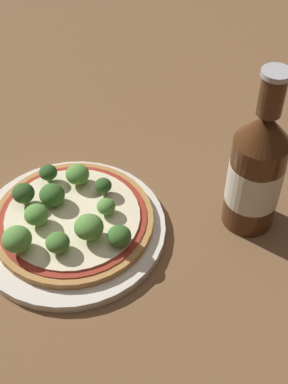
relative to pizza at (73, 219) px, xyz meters
The scene contains 15 objects.
ground_plane 0.02m from the pizza, 30.60° to the right, with size 3.00×3.00×0.00m, color brown.
plate 0.01m from the pizza, 78.01° to the right, with size 0.24×0.24×0.01m.
pizza is the anchor object (origin of this frame).
broccoli_floret_0 0.07m from the pizza, 150.80° to the right, with size 0.03×0.03×0.03m.
broccoli_floret_1 0.08m from the pizza, 12.35° to the left, with size 0.03×0.03×0.02m.
broccoli_floret_2 0.08m from the pizza, 168.51° to the left, with size 0.02×0.02×0.03m.
broccoli_floret_3 0.06m from the pizza, 53.00° to the right, with size 0.03×0.03×0.02m.
broccoli_floret_4 0.06m from the pizza, 94.24° to the left, with size 0.02×0.02×0.02m.
broccoli_floret_5 0.06m from the pizza, 135.45° to the left, with size 0.03×0.03×0.03m.
broccoli_floret_6 0.05m from the pizza, 11.07° to the right, with size 0.04×0.04×0.03m.
broccoli_floret_7 0.05m from the pizza, 114.68° to the right, with size 0.03×0.03×0.03m.
broccoli_floret_8 0.08m from the pizza, 89.66° to the right, with size 0.04×0.04×0.03m.
broccoli_floret_9 0.05m from the pizza, 53.97° to the left, with size 0.02×0.02×0.02m.
broccoli_floret_10 0.04m from the pizza, 169.61° to the right, with size 0.03×0.03×0.03m.
beer_bottle 0.24m from the pizza, 52.79° to the left, with size 0.07×0.07×0.23m.
Camera 1 is at (0.39, -0.23, 0.53)m, focal length 50.00 mm.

